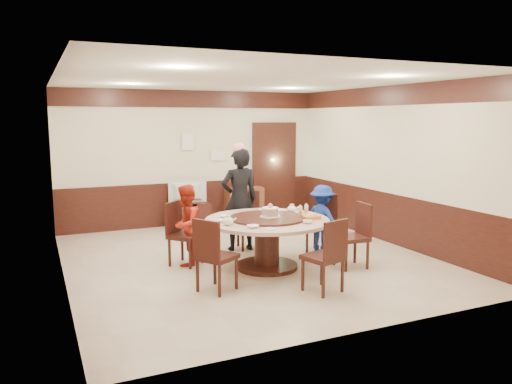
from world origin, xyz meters
name	(u,v)px	position (x,y,z in m)	size (l,w,h in m)	color
room	(249,192)	(0.01, 0.01, 1.08)	(6.00, 6.04, 2.84)	beige
banquet_table	(267,233)	(0.06, -0.54, 0.53)	(1.84, 1.84, 0.78)	#341410
chair_0	(322,234)	(1.29, -0.09, 0.30)	(0.62, 0.62, 0.97)	#341410
chair_1	(250,231)	(0.31, 0.65, 0.30)	(0.51, 0.52, 0.97)	#341410
chair_2	(185,245)	(-1.01, 0.14, 0.30)	(0.62, 0.62, 0.97)	#341410
chair_3	(216,268)	(-0.98, -1.18, 0.30)	(0.61, 0.61, 0.97)	#341410
chair_4	(324,269)	(0.29, -1.78, 0.30)	(0.54, 0.55, 0.97)	#341410
chair_5	(352,247)	(1.26, -1.02, 0.30)	(0.48, 0.47, 0.97)	#341410
person_standing	(239,200)	(0.09, 0.61, 0.87)	(0.63, 0.42, 1.74)	black
person_red	(186,225)	(-0.99, 0.13, 0.62)	(0.60, 0.47, 1.24)	#B12817
person_blue	(322,219)	(1.28, -0.13, 0.57)	(0.74, 0.42, 1.14)	navy
birthday_cake	(270,212)	(0.11, -0.54, 0.85)	(0.30, 0.30, 0.20)	white
teapot_left	(228,221)	(-0.63, -0.72, 0.81)	(0.17, 0.15, 0.13)	white
teapot_right	(292,209)	(0.61, -0.29, 0.81)	(0.17, 0.15, 0.13)	white
bowl_0	(224,216)	(-0.48, -0.18, 0.77)	(0.14, 0.14, 0.03)	white
bowl_1	(308,222)	(0.45, -1.07, 0.77)	(0.15, 0.15, 0.05)	white
bowl_2	(253,226)	(-0.38, -1.02, 0.77)	(0.16, 0.16, 0.04)	white
bowl_3	(310,216)	(0.69, -0.72, 0.77)	(0.12, 0.12, 0.04)	white
bowl_4	(222,221)	(-0.62, -0.47, 0.77)	(0.15, 0.15, 0.04)	white
bowl_5	(262,210)	(0.24, 0.05, 0.77)	(0.13, 0.13, 0.04)	white
saucer_near	(271,229)	(-0.19, -1.19, 0.76)	(0.18, 0.18, 0.01)	white
saucer_far	(279,211)	(0.51, -0.04, 0.76)	(0.18, 0.18, 0.01)	white
shrimp_platter	(311,218)	(0.61, -0.90, 0.78)	(0.30, 0.20, 0.06)	white
bottle_0	(300,212)	(0.59, -0.60, 0.83)	(0.06, 0.06, 0.16)	silver
bottle_1	(306,210)	(0.73, -0.53, 0.83)	(0.06, 0.06, 0.16)	silver
tv_stand	(188,215)	(-0.18, 2.75, 0.25)	(0.85, 0.45, 0.50)	#341410
television	(188,192)	(-0.18, 2.75, 0.73)	(0.79, 0.10, 0.45)	gray
side_cabinet	(244,204)	(1.09, 2.78, 0.38)	(0.80, 0.40, 0.75)	brown
thermos	(246,178)	(1.14, 2.78, 0.94)	(0.15, 0.15, 0.38)	silver
notice_left	(188,142)	(-0.10, 2.96, 1.75)	(0.25, 0.00, 0.35)	white
notice_right	(218,155)	(0.55, 2.96, 1.45)	(0.30, 0.00, 0.22)	white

